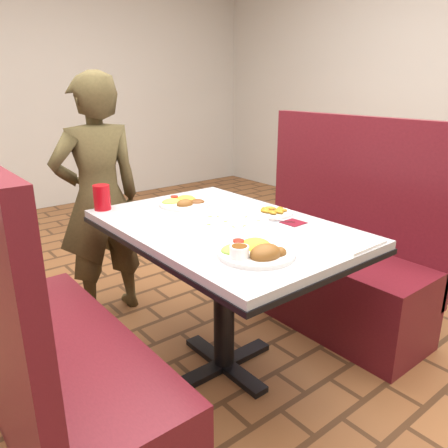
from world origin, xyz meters
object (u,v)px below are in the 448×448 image
at_px(near_dinner_plate, 256,248).
at_px(plantain_plate, 273,212).
at_px(booth_bench_left, 55,376).
at_px(diner_person, 99,200).
at_px(dining_table, 224,244).
at_px(red_tumbler, 102,197).
at_px(far_dinner_plate, 184,200).
at_px(booth_bench_right, 330,265).

bearing_deg(near_dinner_plate, plantain_plate, 38.10).
bearing_deg(plantain_plate, near_dinner_plate, -141.90).
xyz_separation_m(booth_bench_left, near_dinner_plate, (0.66, -0.36, 0.45)).
height_order(booth_bench_left, diner_person, diner_person).
distance_m(dining_table, diner_person, 0.93).
xyz_separation_m(dining_table, booth_bench_left, (-0.80, 0.00, -0.32)).
bearing_deg(red_tumbler, far_dinner_plate, -27.21).
height_order(booth_bench_right, near_dinner_plate, booth_bench_right).
distance_m(far_dinner_plate, plantain_plate, 0.47).
bearing_deg(booth_bench_right, near_dinner_plate, -159.05).
bearing_deg(booth_bench_left, red_tumbler, 49.54).
relative_size(far_dinner_plate, plantain_plate, 1.43).
height_order(booth_bench_right, plantain_plate, booth_bench_right).
bearing_deg(booth_bench_left, far_dinner_plate, 24.05).
bearing_deg(diner_person, booth_bench_right, 141.19).
relative_size(diner_person, red_tumbler, 11.47).
bearing_deg(booth_bench_left, dining_table, 0.00).
height_order(dining_table, diner_person, diner_person).
relative_size(diner_person, far_dinner_plate, 5.41).
bearing_deg(red_tumbler, dining_table, -60.06).
height_order(plantain_plate, red_tumbler, red_tumbler).
relative_size(far_dinner_plate, red_tumbler, 2.12).
relative_size(near_dinner_plate, plantain_plate, 1.58).
height_order(booth_bench_right, red_tumbler, booth_bench_right).
relative_size(dining_table, plantain_plate, 6.65).
height_order(booth_bench_left, booth_bench_right, same).
bearing_deg(plantain_plate, booth_bench_left, 178.44).
relative_size(booth_bench_left, red_tumbler, 9.74).
bearing_deg(dining_table, booth_bench_right, 0.00).
distance_m(booth_bench_right, diner_person, 1.40).
relative_size(booth_bench_right, red_tumbler, 9.74).
height_order(booth_bench_left, far_dinner_plate, booth_bench_left).
bearing_deg(dining_table, plantain_plate, -6.00).
distance_m(booth_bench_left, plantain_plate, 1.16).
distance_m(diner_person, far_dinner_plate, 0.58).
bearing_deg(booth_bench_right, plantain_plate, -176.76).
height_order(diner_person, far_dinner_plate, diner_person).
bearing_deg(far_dinner_plate, plantain_plate, -59.14).
xyz_separation_m(booth_bench_left, booth_bench_right, (1.60, 0.00, 0.00)).
height_order(near_dinner_plate, red_tumbler, red_tumbler).
xyz_separation_m(far_dinner_plate, red_tumbler, (-0.36, 0.19, 0.04)).
distance_m(booth_bench_right, near_dinner_plate, 1.10).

